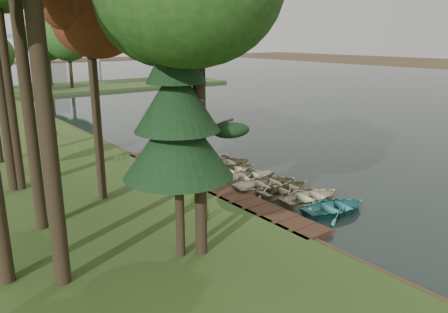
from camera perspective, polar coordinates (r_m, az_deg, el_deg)
ground at (r=24.75m, az=0.75°, el=-3.44°), size 300.00×300.00×0.00m
water at (r=59.30m, az=11.84°, el=7.38°), size 130.00×200.00×0.05m
boardwalk at (r=23.80m, az=-2.29°, el=-3.85°), size 1.60×16.00×0.30m
peninsula at (r=72.44m, az=-19.25°, el=8.43°), size 50.00×14.00×0.45m
far_trees at (r=71.07m, az=-22.30°, el=13.06°), size 45.60×5.60×8.80m
bridge at (r=141.00m, az=-27.17°, el=13.43°), size 95.90×4.00×8.60m
building_a at (r=164.55m, az=-22.40°, el=14.68°), size 10.00×8.00×18.00m
rowboat_0 at (r=21.03m, az=14.33°, el=-6.28°), size 3.75×2.97×0.70m
rowboat_1 at (r=22.11m, az=11.24°, el=-4.99°), size 3.66×2.81×0.71m
rowboat_2 at (r=23.08m, az=7.98°, el=-3.97°), size 3.37×2.40×0.70m
rowboat_3 at (r=23.51m, az=5.61°, el=-3.42°), size 4.20×3.35×0.78m
rowboat_4 at (r=24.81m, az=3.19°, el=-2.41°), size 4.06×3.36×0.73m
rowboat_5 at (r=26.02m, az=1.21°, el=-1.59°), size 3.33×2.42×0.68m
rowboat_6 at (r=27.11m, az=-0.16°, el=-0.77°), size 4.27×3.45×0.78m
rowboat_7 at (r=28.36m, az=-2.63°, el=-0.09°), size 4.28×3.72×0.74m
stored_rowboat at (r=29.47m, az=-21.53°, el=-0.04°), size 3.82×2.77×0.78m
tree_2 at (r=21.18m, az=-17.23°, el=16.85°), size 3.76×3.76×10.20m
pine_tree at (r=14.73m, az=-6.14°, el=5.04°), size 3.80×3.80×8.13m
reeds_0 at (r=19.00m, az=-2.86°, el=-6.98°), size 0.60×0.60×0.93m
reeds_1 at (r=21.19m, az=-4.22°, el=-4.64°), size 0.60×0.60×0.90m
reeds_2 at (r=28.80m, az=-13.52°, el=0.50°), size 0.60×0.60×0.99m
reeds_3 at (r=26.69m, az=-9.48°, el=-0.45°), size 0.60×0.60×0.99m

